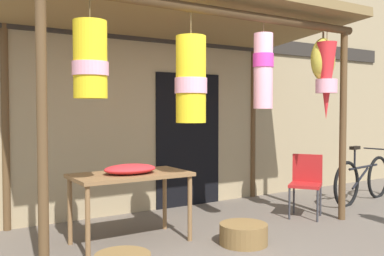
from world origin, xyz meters
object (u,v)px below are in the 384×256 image
display_table (131,181)px  folding_chair (306,180)px  flower_heap_on_table (131,169)px  parked_bicycle (363,180)px  wicker_basket_by_table (244,234)px

display_table → folding_chair: folding_chair is taller
flower_heap_on_table → folding_chair: flower_heap_on_table is taller
flower_heap_on_table → parked_bicycle: parked_bicycle is taller
flower_heap_on_table → folding_chair: size_ratio=0.69×
display_table → wicker_basket_by_table: 1.35m
display_table → wicker_basket_by_table: (1.01, -0.70, -0.57)m
display_table → flower_heap_on_table: bearing=-101.9°
parked_bicycle → folding_chair: bearing=-172.7°
display_table → folding_chair: size_ratio=1.50×
flower_heap_on_table → wicker_basket_by_table: flower_heap_on_table is taller
flower_heap_on_table → folding_chair: bearing=-3.4°
folding_chair → display_table: bearing=175.6°
parked_bicycle → display_table: bearing=180.0°
display_table → wicker_basket_by_table: bearing=-34.9°
folding_chair → parked_bicycle: (1.49, 0.19, -0.16)m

